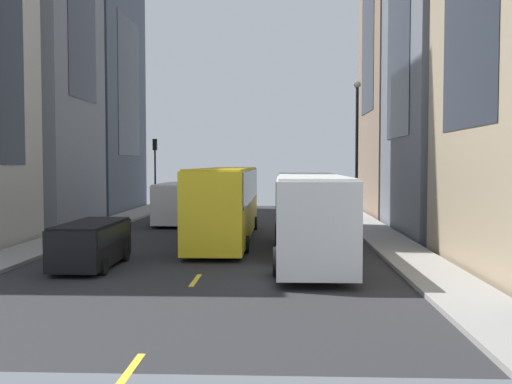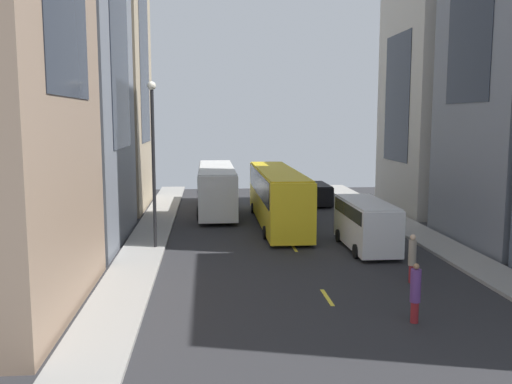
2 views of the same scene
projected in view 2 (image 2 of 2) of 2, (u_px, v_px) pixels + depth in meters
name	position (u px, v px, depth m)	size (l,w,h in m)	color
ground_plane	(283.00, 232.00, 33.86)	(42.17, 42.17, 0.00)	#28282B
sidewalk_west	(151.00, 233.00, 33.17)	(2.23, 44.00, 0.15)	gray
sidewalk_east	(410.00, 228.00, 34.54)	(2.23, 44.00, 0.15)	gray
lane_stripe_1	(327.00, 297.00, 21.42)	(0.16, 2.00, 0.01)	yellow
lane_stripe_2	(294.00, 247.00, 29.72)	(0.16, 2.00, 0.01)	yellow
lane_stripe_3	(275.00, 219.00, 38.01)	(0.16, 2.00, 0.01)	yellow
lane_stripe_4	(263.00, 201.00, 46.30)	(0.16, 2.00, 0.01)	yellow
lane_stripe_5	(254.00, 188.00, 54.60)	(0.16, 2.00, 0.01)	yellow
building_west_1	(28.00, 28.00, 29.54)	(9.64, 10.92, 23.37)	slate
building_west_2	(102.00, 60.00, 41.76)	(6.30, 10.73, 22.45)	tan
building_east_2	(454.00, 98.00, 40.72)	(8.64, 9.35, 16.70)	#B7B2A8
city_bus_white	(217.00, 184.00, 41.03)	(2.80, 12.59, 3.35)	silver
streetcar_yellow	(277.00, 192.00, 35.91)	(2.70, 14.07, 3.59)	yellow
delivery_van_white	(366.00, 221.00, 29.11)	(2.25, 5.99, 2.58)	white
car_black_0	(317.00, 192.00, 44.37)	(1.94, 4.54, 1.67)	black
pedestrian_walking_far	(415.00, 292.00, 18.66)	(0.36, 0.36, 2.07)	maroon
pedestrian_crossing_near	(412.00, 257.00, 23.21)	(0.33, 0.33, 2.08)	maroon
streetlamp_near	(153.00, 149.00, 28.55)	(0.44, 0.44, 8.61)	black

